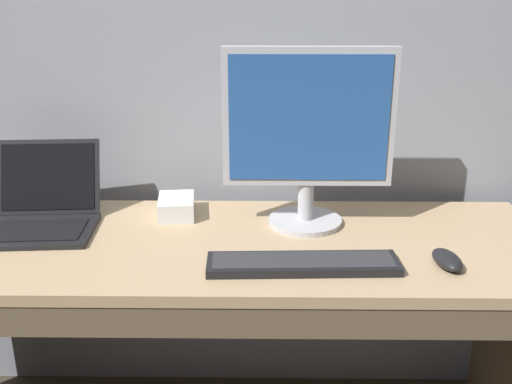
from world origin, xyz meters
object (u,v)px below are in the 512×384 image
(external_monitor, at_px, (308,134))
(laptop_black, at_px, (41,214))
(computer_mouse, at_px, (447,260))
(external_drive_box, at_px, (176,207))
(wired_keyboard, at_px, (303,264))

(external_monitor, bearing_deg, laptop_black, -178.18)
(computer_mouse, xyz_separation_m, external_drive_box, (-0.72, 0.33, 0.01))
(laptop_black, distance_m, computer_mouse, 1.12)
(computer_mouse, bearing_deg, external_monitor, 133.19)
(external_monitor, bearing_deg, wired_keyboard, -95.17)
(laptop_black, xyz_separation_m, external_monitor, (0.76, 0.02, 0.23))
(computer_mouse, bearing_deg, external_drive_box, 146.37)
(wired_keyboard, bearing_deg, laptop_black, 161.30)
(laptop_black, height_order, external_monitor, external_monitor)
(laptop_black, height_order, external_drive_box, laptop_black)
(wired_keyboard, distance_m, external_drive_box, 0.50)
(laptop_black, height_order, wired_keyboard, laptop_black)
(laptop_black, relative_size, external_drive_box, 2.28)
(laptop_black, bearing_deg, wired_keyboard, -18.70)
(external_drive_box, bearing_deg, wired_keyboard, -43.67)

